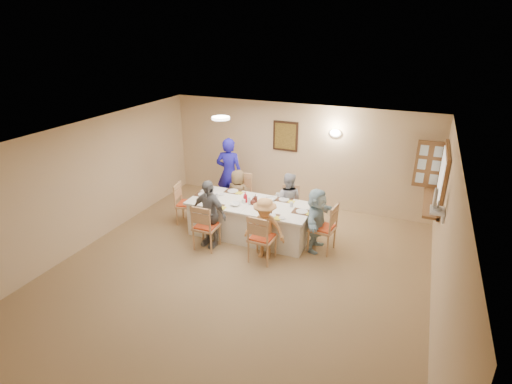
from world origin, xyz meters
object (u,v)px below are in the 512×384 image
at_px(chair_left_end, 187,204).
at_px(caregiver, 229,173).
at_px(chair_back_right, 289,206).
at_px(condiment_ketchup, 245,197).
at_px(diner_back_left, 238,194).
at_px(diner_back_right, 288,201).
at_px(diner_front_left, 209,214).
at_px(diner_right_end, 316,220).
at_px(chair_front_left, 206,226).
at_px(diner_front_right, 265,228).
at_px(chair_right_end, 322,227).
at_px(dining_table, 250,219).
at_px(serving_hatch, 443,178).
at_px(chair_front_right, 262,237).
at_px(chair_back_left, 240,196).
at_px(desk_fan, 437,202).

bearing_deg(chair_left_end, caregiver, -34.73).
height_order(chair_back_right, condiment_ketchup, condiment_ketchup).
distance_m(diner_back_left, diner_back_right, 1.20).
xyz_separation_m(diner_front_left, diner_right_end, (2.02, 0.68, -0.06)).
bearing_deg(chair_front_left, diner_front_right, -175.67).
bearing_deg(condiment_ketchup, chair_right_end, 0.39).
xyz_separation_m(dining_table, chair_front_left, (-0.60, -0.80, 0.11)).
distance_m(chair_left_end, condiment_ketchup, 1.51).
bearing_deg(serving_hatch, chair_front_right, -149.49).
relative_size(dining_table, diner_right_end, 1.99).
height_order(serving_hatch, chair_front_right, serving_hatch).
height_order(chair_back_left, chair_back_right, chair_back_left).
xyz_separation_m(desk_fan, chair_back_right, (-2.86, 1.20, -1.10)).
bearing_deg(chair_left_end, diner_back_right, -83.68).
bearing_deg(chair_back_left, diner_back_left, -97.06).
distance_m(dining_table, chair_front_right, 1.01).
xyz_separation_m(chair_front_right, diner_front_right, (-0.00, 0.12, 0.12)).
bearing_deg(diner_front_left, caregiver, 114.46).
bearing_deg(chair_right_end, diner_back_right, -118.93).
xyz_separation_m(diner_right_end, condiment_ketchup, (-1.52, -0.01, 0.23)).
height_order(diner_right_end, caregiver, caregiver).
relative_size(chair_back_right, condiment_ketchup, 3.83).
distance_m(dining_table, diner_back_right, 0.94).
relative_size(chair_back_left, chair_left_end, 1.07).
distance_m(desk_fan, chair_right_end, 2.21).
relative_size(chair_front_left, chair_right_end, 0.97).
distance_m(chair_front_right, diner_right_end, 1.16).
distance_m(diner_back_right, diner_front_right, 1.36).
relative_size(desk_fan, chair_front_right, 0.30).
bearing_deg(diner_front_right, caregiver, 128.32).
distance_m(chair_back_left, diner_right_end, 2.18).
xyz_separation_m(chair_front_left, diner_front_left, (-0.00, 0.12, 0.21)).
distance_m(desk_fan, diner_right_end, 2.26).
relative_size(diner_front_left, condiment_ketchup, 6.04).
bearing_deg(diner_back_right, diner_front_right, 85.70).
bearing_deg(dining_table, diner_back_left, 131.42).
relative_size(chair_left_end, diner_back_left, 0.80).
relative_size(chair_left_end, diner_right_end, 0.73).
bearing_deg(diner_front_left, diner_back_right, 59.22).
height_order(chair_right_end, diner_back_right, diner_back_right).
height_order(chair_front_right, chair_left_end, chair_front_right).
bearing_deg(diner_front_right, serving_hatch, 25.04).
xyz_separation_m(serving_hatch, chair_back_left, (-4.17, -0.15, -1.00)).
distance_m(chair_back_right, chair_right_end, 1.24).
height_order(diner_back_right, diner_right_end, diner_right_end).
bearing_deg(diner_front_left, chair_back_left, 100.65).
bearing_deg(chair_left_end, desk_fan, -105.82).
distance_m(chair_back_right, diner_right_end, 1.16).
height_order(serving_hatch, chair_right_end, serving_hatch).
xyz_separation_m(dining_table, chair_back_left, (-0.60, 0.80, 0.12)).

